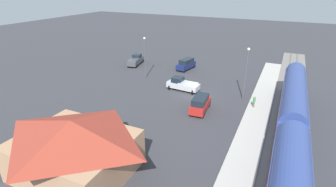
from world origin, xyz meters
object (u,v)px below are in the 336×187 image
at_px(passenger_train, 291,139).
at_px(pickup_charcoal, 136,60).
at_px(suv_navy, 186,64).
at_px(pickup_silver, 183,84).
at_px(light_pole_near_platform, 246,68).
at_px(light_pole_lot_center, 145,53).
at_px(suv_red, 200,104).
at_px(pedestrian_on_platform, 254,101).
at_px(station_building, 74,146).

xyz_separation_m(passenger_train, pickup_charcoal, (31.49, -22.29, -1.83)).
bearing_deg(suv_navy, passenger_train, 130.18).
distance_m(pickup_silver, light_pole_near_platform, 10.64).
relative_size(light_pole_near_platform, light_pole_lot_center, 1.05).
bearing_deg(pickup_silver, suv_navy, -71.38).
bearing_deg(pickup_charcoal, light_pole_lot_center, 134.53).
height_order(pickup_charcoal, pickup_silver, same).
bearing_deg(light_pole_lot_center, suv_red, 147.29).
distance_m(passenger_train, pickup_silver, 21.29).
xyz_separation_m(suv_red, pickup_silver, (5.15, -6.03, -0.12)).
bearing_deg(pedestrian_on_platform, suv_red, 29.78).
bearing_deg(pedestrian_on_platform, suv_navy, -40.06).
bearing_deg(suv_red, light_pole_near_platform, -124.70).
height_order(passenger_train, pickup_silver, passenger_train).
height_order(station_building, suv_red, station_building).
xyz_separation_m(pickup_charcoal, light_pole_near_platform, (-24.69, 8.40, 4.02)).
relative_size(passenger_train, suv_red, 7.93).
xyz_separation_m(suv_red, light_pole_lot_center, (13.92, -8.94, 3.67)).
xyz_separation_m(suv_navy, light_pole_near_platform, (-13.47, 10.11, 3.90)).
xyz_separation_m(passenger_train, station_building, (18.00, 9.80, 0.00)).
bearing_deg(suv_red, pedestrian_on_platform, -150.22).
height_order(suv_red, suv_navy, same).
relative_size(pickup_charcoal, light_pole_lot_center, 0.74).
xyz_separation_m(passenger_train, light_pole_lot_center, (25.39, -16.08, 1.96)).
bearing_deg(passenger_train, suv_navy, -49.82).
bearing_deg(passenger_train, pickup_charcoal, -35.29).
height_order(station_building, pickup_charcoal, station_building).
distance_m(pickup_charcoal, light_pole_near_platform, 26.39).
height_order(suv_navy, pickup_silver, suv_navy).
distance_m(station_building, pedestrian_on_platform, 24.67).
distance_m(passenger_train, suv_red, 13.62).
bearing_deg(pickup_charcoal, suv_navy, -171.33).
height_order(passenger_train, suv_navy, passenger_train).
bearing_deg(suv_navy, light_pole_near_platform, 143.11).
distance_m(pedestrian_on_platform, light_pole_lot_center, 21.53).
height_order(light_pole_near_platform, light_pole_lot_center, light_pole_near_platform).
bearing_deg(station_building, passenger_train, -151.44).
xyz_separation_m(suv_red, pickup_charcoal, (20.02, -15.14, -0.12)).
bearing_deg(station_building, suv_navy, -86.16).
distance_m(suv_red, pickup_charcoal, 25.11).
relative_size(pedestrian_on_platform, light_pole_near_platform, 0.21).
relative_size(station_building, pickup_charcoal, 1.92).
height_order(passenger_train, station_building, station_building).
height_order(passenger_train, pedestrian_on_platform, passenger_train).
distance_m(passenger_train, light_pole_lot_center, 30.12).
height_order(station_building, suv_navy, station_building).
distance_m(station_building, suv_navy, 33.92).
bearing_deg(station_building, pedestrian_on_platform, -122.48).
distance_m(suv_red, light_pole_near_platform, 9.08).
bearing_deg(passenger_train, pickup_silver, -38.40).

